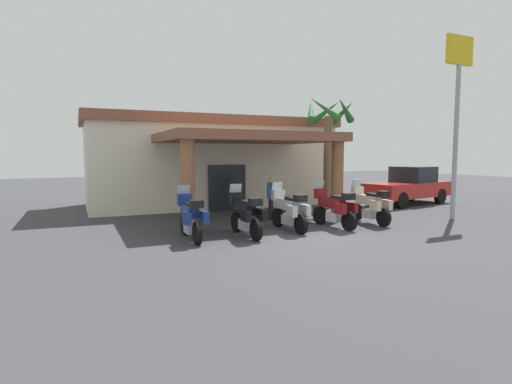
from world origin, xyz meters
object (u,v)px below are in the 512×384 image
Objects in this scene: motorcycle_blue at (191,217)px; pedestrian at (271,195)px; palm_tree_near_portico at (329,131)px; pickup_truck_red at (408,186)px; motorcycle_cream at (370,205)px; motel_building at (211,161)px; motorcycle_black at (246,214)px; motorcycle_maroon at (334,208)px; roadside_sign at (458,98)px; motorcycle_silver at (289,210)px.

motorcycle_blue is 4.62m from pedestrian.
pickup_truck_red is at bearing -5.52° from palm_tree_near_portico.
pedestrian is at bearing 178.52° from pickup_truck_red.
pickup_truck_red is (5.88, 3.76, 0.24)m from motorcycle_cream.
pickup_truck_red is at bearing -23.31° from motel_building.
motel_building is 5.67× the size of motorcycle_black.
motorcycle_blue is at bearing -174.13° from pickup_truck_red.
motel_building is at bearing 6.75° from motorcycle_maroon.
palm_tree_near_portico is at bearing -37.83° from motorcycle_maroon.
pickup_truck_red is (8.78, 1.33, -0.05)m from pedestrian.
motel_building reaches higher than pedestrian.
motorcycle_maroon is (5.16, -0.22, 0.00)m from motorcycle_blue.
motel_building is at bearing 128.68° from roadside_sign.
palm_tree_near_portico reaches higher than motorcycle_black.
pedestrian reaches higher than motorcycle_blue.
motorcycle_maroon is at bearing -163.11° from pickup_truck_red.
motorcycle_silver is at bearing 174.13° from roadside_sign.
motel_building is 5.85m from pedestrian.
motorcycle_maroon is (1.72, -0.21, 0.00)m from motorcycle_silver.
motorcycle_blue is at bearing 91.66° from motorcycle_cream.
palm_tree_near_portico is at bearing -60.13° from motorcycle_blue.
roadside_sign is (10.56, -0.74, 4.05)m from motorcycle_blue.
motorcycle_black is 11.72m from pickup_truck_red.
palm_tree_near_portico is 0.74× the size of roadside_sign.
motorcycle_blue is 1.00× the size of motorcycle_cream.
roadside_sign reaches higher than pedestrian.
pickup_truck_red reaches higher than motorcycle_silver.
motorcycle_black is at bearing -95.70° from motorcycle_blue.
motel_building reaches higher than motorcycle_maroon.
motorcycle_blue is at bearing 83.23° from motorcycle_maroon.
roadside_sign reaches higher than motorcycle_silver.
motorcycle_silver is at bearing -80.98° from motorcycle_black.
motorcycle_blue is 1.00× the size of motorcycle_silver.
pickup_truck_red is at bearing -67.36° from motorcycle_maroon.
pedestrian is at bearing -40.30° from motorcycle_black.
palm_tree_near_portico is at bearing -54.34° from motorcycle_black.
pickup_truck_red is 0.76× the size of roadside_sign.
pickup_truck_red reaches higher than pedestrian.
motorcycle_cream is 5.51m from roadside_sign.
roadside_sign is (6.58, -3.07, 3.76)m from pedestrian.
motorcycle_maroon is 1.72m from motorcycle_cream.
motorcycle_blue is at bearing -138.66° from pedestrian.
motorcycle_black is at bearing 86.28° from motorcycle_maroon.
motel_building is at bearing 24.86° from motorcycle_cream.
motorcycle_cream is 0.31× the size of roadside_sign.
motorcycle_maroon is at bearing -53.95° from pedestrian.
motorcycle_blue is 13.28m from pickup_truck_red.
roadside_sign reaches higher than motorcycle_cream.
motorcycle_black is 1.00× the size of motorcycle_cream.
motorcycle_cream is (5.16, 0.15, 0.00)m from motorcycle_black.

